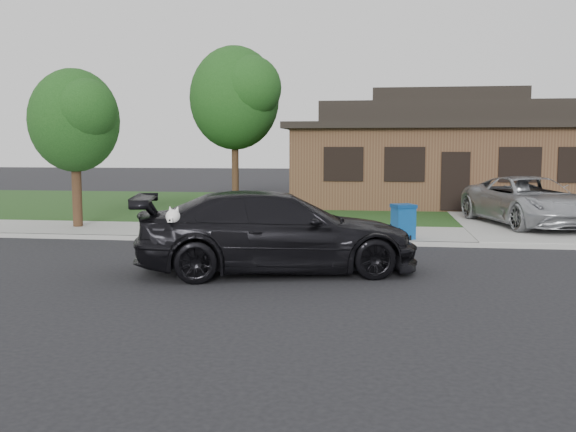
# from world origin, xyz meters

# --- Properties ---
(ground) EXTENTS (120.00, 120.00, 0.00)m
(ground) POSITION_xyz_m (0.00, 0.00, 0.00)
(ground) COLOR black
(ground) RESTS_ON ground
(sidewalk) EXTENTS (60.00, 3.00, 0.12)m
(sidewalk) POSITION_xyz_m (0.00, 5.00, 0.06)
(sidewalk) COLOR gray
(sidewalk) RESTS_ON ground
(curb) EXTENTS (60.00, 0.12, 0.12)m
(curb) POSITION_xyz_m (0.00, 3.50, 0.06)
(curb) COLOR gray
(curb) RESTS_ON ground
(lawn) EXTENTS (60.00, 13.00, 0.13)m
(lawn) POSITION_xyz_m (0.00, 13.00, 0.07)
(lawn) COLOR #193814
(lawn) RESTS_ON ground
(driveway) EXTENTS (4.50, 13.00, 0.14)m
(driveway) POSITION_xyz_m (6.00, 10.00, 0.07)
(driveway) COLOR gray
(driveway) RESTS_ON ground
(sedan) EXTENTS (5.87, 3.53, 1.59)m
(sedan) POSITION_xyz_m (-0.68, -0.23, 0.80)
(sedan) COLOR black
(sedan) RESTS_ON ground
(minivan) EXTENTS (3.69, 5.63, 1.44)m
(minivan) POSITION_xyz_m (5.72, 7.20, 0.86)
(minivan) COLOR #9EA0A4
(minivan) RESTS_ON driveway
(recycling_bin) EXTENTS (0.69, 0.69, 0.88)m
(recycling_bin) POSITION_xyz_m (1.92, 3.92, 0.57)
(recycling_bin) COLOR navy
(recycling_bin) RESTS_ON sidewalk
(house) EXTENTS (12.60, 8.60, 4.65)m
(house) POSITION_xyz_m (4.00, 15.00, 2.13)
(house) COLOR #422B1C
(house) RESTS_ON ground
(tree_0) EXTENTS (3.78, 3.60, 6.34)m
(tree_0) POSITION_xyz_m (-4.34, 12.88, 4.48)
(tree_0) COLOR #332114
(tree_0) RESTS_ON ground
(tree_2) EXTENTS (2.73, 2.60, 4.59)m
(tree_2) POSITION_xyz_m (-7.38, 5.11, 3.27)
(tree_2) COLOR #332114
(tree_2) RESTS_ON ground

